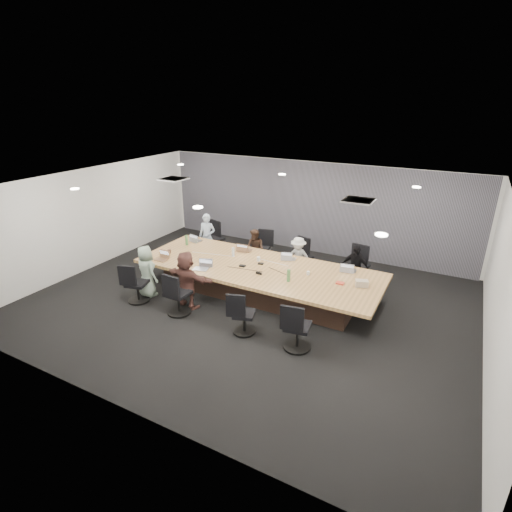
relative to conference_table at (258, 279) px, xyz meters
The scene contains 39 objects.
floor 0.64m from the conference_table, 90.00° to the right, with size 10.00×8.00×0.00m, color black.
ceiling 2.45m from the conference_table, 90.00° to the right, with size 10.00×8.00×0.00m, color white.
wall_back 3.64m from the conference_table, 90.00° to the left, with size 10.00×2.80×0.00m, color silver.
wall_front 4.61m from the conference_table, 90.00° to the right, with size 10.00×2.80×0.00m, color silver.
wall_left 5.12m from the conference_table, behind, with size 8.00×2.80×0.00m, color silver.
wall_right 5.12m from the conference_table, ahead, with size 8.00×2.80×0.00m, color silver.
curtain 3.56m from the conference_table, 90.00° to the left, with size 9.80×0.04×2.80m, color slate.
conference_table is the anchor object (origin of this frame).
chair_0 2.96m from the conference_table, 144.95° to the left, with size 0.59×0.59×0.87m, color black, non-canonical shape.
chair_1 1.88m from the conference_table, 115.15° to the left, with size 0.56×0.56×0.83m, color black, non-canonical shape.
chair_2 1.77m from the conference_table, 73.52° to the left, with size 0.52×0.52×0.76m, color black, non-canonical shape.
chair_3 2.65m from the conference_table, 39.85° to the left, with size 0.58×0.58×0.86m, color black, non-canonical shape.
chair_4 2.90m from the conference_table, 144.11° to the right, with size 0.53×0.53×0.79m, color black, non-canonical shape.
chair_5 2.04m from the conference_table, 123.65° to the right, with size 0.57×0.57×0.84m, color black, non-canonical shape.
chair_6 1.79m from the conference_table, 71.37° to the right, with size 0.50×0.50×0.73m, color black, non-canonical shape.
chair_7 2.45m from the conference_table, 44.02° to the right, with size 0.56×0.56×0.83m, color black, non-canonical shape.
person_0 2.79m from the conference_table, 150.88° to the left, with size 0.51×0.33×1.39m, color #AABED6.
laptop_0 2.58m from the conference_table, 161.73° to the left, with size 0.30×0.21×0.02m, color #B2B2B7.
person_1 1.58m from the conference_table, 120.59° to the left, with size 0.56×0.44×1.16m, color #332219.
laptop_1 1.18m from the conference_table, 134.93° to the left, with size 0.33×0.23×0.02m, color #8C6647.
person_2 1.45m from the conference_table, 69.57° to the left, with size 0.74×0.43×1.15m, color #B8B9B8.
laptop_2 1.01m from the conference_table, 57.85° to the left, with size 0.29×0.20×0.02m, color #B2B2B7.
person_3 2.45m from the conference_table, 33.53° to the left, with size 0.71×0.29×1.21m, color black.
laptop_3 2.22m from the conference_table, 21.44° to the left, with size 0.33×0.22×0.02m, color #B2B2B7.
person_4 2.72m from the conference_table, 150.12° to the right, with size 0.63×0.41×1.30m, color gray.
laptop_4 2.51m from the conference_table, 161.20° to the right, with size 0.30×0.21×0.02m, color #8C6647.
person_5 1.79m from the conference_table, 129.97° to the right, with size 1.28×0.41×1.38m, color brown.
laptop_5 1.43m from the conference_table, 144.74° to the right, with size 0.35×0.24×0.02m, color #B2B2B7.
bottle_green_left 2.54m from the conference_table, behind, with size 0.08×0.08×0.28m, color #447B41.
bottle_green_right 1.18m from the conference_table, 22.76° to the right, with size 0.08×0.08×0.28m, color #447B41.
bottle_clear 1.04m from the conference_table, 161.41° to the left, with size 0.07×0.07×0.23m, color silver.
cup_white_far 0.53m from the conference_table, 115.26° to the left, with size 0.09×0.09×0.11m, color white.
cup_white_near 1.32m from the conference_table, ahead, with size 0.07×0.07×0.09m, color white.
mug_brown 2.54m from the conference_table, behind, with size 0.08×0.08×0.10m, color brown.
mic_left 0.52m from the conference_table, 152.34° to the right, with size 0.15×0.10×0.03m, color black.
mic_right 0.39m from the conference_table, 92.88° to the left, with size 0.13×0.09×0.03m, color black.
stapler 0.59m from the conference_table, 59.50° to the right, with size 0.15×0.04×0.06m, color black.
canvas_bag 2.54m from the conference_table, ahead, with size 0.27×0.16×0.14m, color #C0AC91.
snack_packet 2.09m from the conference_table, ahead, with size 0.17×0.12×0.04m, color #E54931.
Camera 1 is at (4.15, -7.40, 4.62)m, focal length 28.00 mm.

